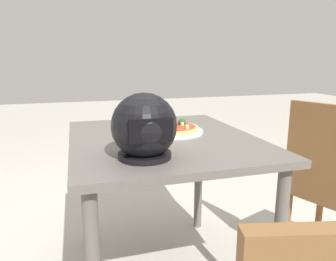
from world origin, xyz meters
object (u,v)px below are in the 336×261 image
object	(u,v)px
dining_table	(163,157)
chair_side	(333,184)
motorcycle_helmet	(144,127)
pizza	(172,127)

from	to	relation	value
dining_table	chair_side	bearing A→B (deg)	163.77
dining_table	motorcycle_helmet	bearing A→B (deg)	62.67
pizza	chair_side	size ratio (longest dim) A/B	0.28
pizza	motorcycle_helmet	xyz separation A→B (m)	(0.22, 0.35, 0.09)
dining_table	chair_side	world-z (taller)	chair_side
chair_side	dining_table	bearing A→B (deg)	-16.23
dining_table	motorcycle_helmet	world-z (taller)	motorcycle_helmet
dining_table	chair_side	xyz separation A→B (m)	(-0.78, 0.23, -0.13)
pizza	dining_table	bearing A→B (deg)	45.63
pizza	chair_side	bearing A→B (deg)	157.37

